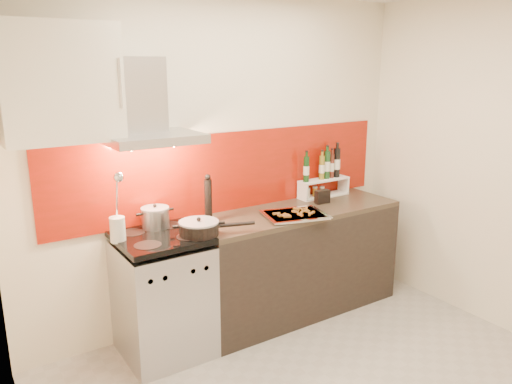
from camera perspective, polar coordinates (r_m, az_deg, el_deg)
back_wall at (r=4.00m, az=-3.54°, el=3.43°), size 3.40×0.02×2.60m
left_wall at (r=2.17m, az=-24.82°, el=-7.60°), size 0.02×2.80×2.60m
backsplash at (r=4.03m, az=-2.82°, el=2.37°), size 3.00×0.02×0.64m
range_stove at (r=3.72m, az=-10.52°, el=-11.66°), size 0.60×0.60×0.91m
counter at (r=4.27m, az=4.55°, el=-7.77°), size 1.80×0.60×0.90m
range_hood at (r=3.49m, az=-12.43°, el=8.86°), size 0.62×0.50×0.61m
upper_cabinet at (r=3.31m, az=-21.62°, el=11.50°), size 0.70×0.35×0.72m
stock_pot at (r=3.68m, az=-11.43°, el=-2.86°), size 0.20×0.20×0.18m
saute_pan at (r=3.49m, az=-6.42°, el=-4.09°), size 0.53×0.28×0.13m
utensil_jar at (r=3.45m, az=-15.52°, el=-3.25°), size 0.10×0.15×0.49m
pepper_mill at (r=3.76m, az=-5.49°, el=-0.79°), size 0.06×0.06×0.37m
step_shelf at (r=4.51m, az=7.82°, el=1.77°), size 0.50×0.14×0.43m
caddy_box at (r=4.30m, az=7.58°, el=-0.53°), size 0.13×0.06×0.11m
baking_tray at (r=3.92m, az=4.46°, el=-2.59°), size 0.56×0.48×0.03m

